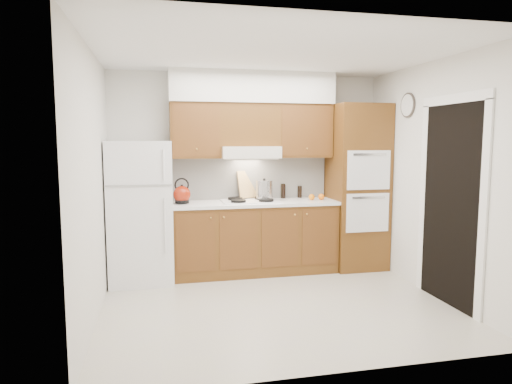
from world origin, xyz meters
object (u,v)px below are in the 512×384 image
Objects in this scene: oven_cabinet at (357,187)px; kettle at (182,194)px; stock_pot at (264,190)px; fridge at (141,212)px.

oven_cabinet is 2.34m from kettle.
stock_pot is (-1.26, 0.11, -0.02)m from oven_cabinet.
fridge is 8.01× the size of kettle.
stock_pot reaches higher than kettle.
kettle is at bearing 4.57° from fridge.
stock_pot is at bearing 175.01° from oven_cabinet.
oven_cabinet is 9.80× the size of stock_pot.
fridge is 0.78× the size of oven_cabinet.
oven_cabinet is at bearing 0.70° from fridge.
oven_cabinet is at bearing -4.99° from stock_pot.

